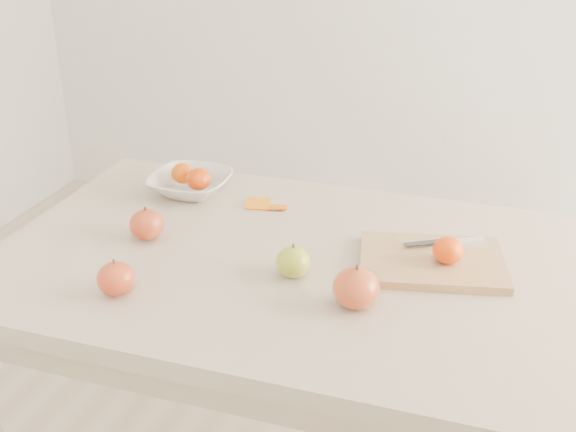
% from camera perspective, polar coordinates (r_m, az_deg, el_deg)
% --- Properties ---
extents(table, '(1.20, 0.80, 0.75)m').
position_cam_1_polar(table, '(1.57, -0.57, -6.34)').
color(table, '#C7B596').
rests_on(table, ground).
extents(cutting_board, '(0.33, 0.27, 0.02)m').
position_cam_1_polar(cutting_board, '(1.50, 11.31, -3.55)').
color(cutting_board, tan).
rests_on(cutting_board, table).
extents(board_tangerine, '(0.06, 0.06, 0.05)m').
position_cam_1_polar(board_tangerine, '(1.48, 12.52, -2.66)').
color(board_tangerine, '#D54407').
rests_on(board_tangerine, cutting_board).
extents(fruit_bowl, '(0.20, 0.20, 0.05)m').
position_cam_1_polar(fruit_bowl, '(1.82, -7.72, 2.53)').
color(fruit_bowl, white).
rests_on(fruit_bowl, table).
extents(bowl_tangerine_near, '(0.06, 0.06, 0.05)m').
position_cam_1_polar(bowl_tangerine_near, '(1.83, -8.34, 3.37)').
color(bowl_tangerine_near, '#D24407').
rests_on(bowl_tangerine_near, fruit_bowl).
extents(bowl_tangerine_far, '(0.06, 0.06, 0.05)m').
position_cam_1_polar(bowl_tangerine_far, '(1.78, -7.09, 2.92)').
color(bowl_tangerine_far, '#CF4807').
rests_on(bowl_tangerine_far, fruit_bowl).
extents(orange_peel_a, '(0.07, 0.06, 0.01)m').
position_cam_1_polar(orange_peel_a, '(1.74, -2.42, 0.83)').
color(orange_peel_a, orange).
rests_on(orange_peel_a, table).
extents(orange_peel_b, '(0.05, 0.05, 0.01)m').
position_cam_1_polar(orange_peel_b, '(1.72, -0.84, 0.64)').
color(orange_peel_b, orange).
rests_on(orange_peel_b, table).
extents(paring_knife, '(0.16, 0.08, 0.01)m').
position_cam_1_polar(paring_knife, '(1.56, 13.41, -2.06)').
color(paring_knife, silver).
rests_on(paring_knife, cutting_board).
extents(apple_green, '(0.07, 0.07, 0.06)m').
position_cam_1_polar(apple_green, '(1.43, 0.42, -3.64)').
color(apple_green, '#7E9D19').
rests_on(apple_green, table).
extents(apple_red_d, '(0.08, 0.08, 0.07)m').
position_cam_1_polar(apple_red_d, '(1.60, -11.12, -0.66)').
color(apple_red_d, maroon).
rests_on(apple_red_d, table).
extents(apple_red_e, '(0.09, 0.09, 0.08)m').
position_cam_1_polar(apple_red_e, '(1.33, 5.40, -5.68)').
color(apple_red_e, '#A7271E').
rests_on(apple_red_e, table).
extents(apple_red_c, '(0.07, 0.07, 0.07)m').
position_cam_1_polar(apple_red_c, '(1.41, -13.44, -4.83)').
color(apple_red_c, maroon).
rests_on(apple_red_c, table).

